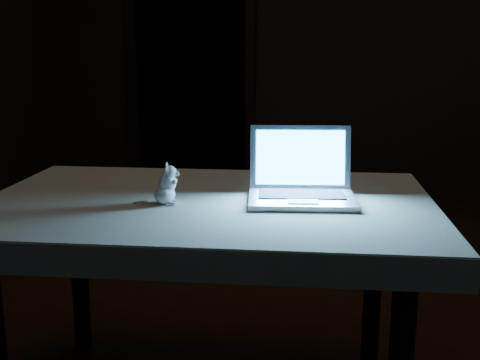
# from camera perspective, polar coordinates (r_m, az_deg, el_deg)

# --- Properties ---
(floor) EXTENTS (5.00, 5.00, 0.00)m
(floor) POSITION_cam_1_polar(r_m,az_deg,el_deg) (2.52, 4.53, -13.86)
(floor) COLOR black
(floor) RESTS_ON ground
(back_wall) EXTENTS (4.50, 0.04, 2.60)m
(back_wall) POSITION_cam_1_polar(r_m,az_deg,el_deg) (4.76, 8.56, 14.57)
(back_wall) COLOR black
(back_wall) RESTS_ON ground
(doorway) EXTENTS (1.06, 0.36, 2.13)m
(doorway) POSITION_cam_1_polar(r_m,az_deg,el_deg) (4.94, -4.67, 11.85)
(doorway) COLOR black
(doorway) RESTS_ON back_wall
(table) EXTENTS (1.32, 0.91, 0.67)m
(table) POSITION_cam_1_polar(r_m,az_deg,el_deg) (1.91, -2.97, -11.81)
(table) COLOR black
(table) RESTS_ON floor
(tablecloth) EXTENTS (1.48, 1.13, 0.08)m
(tablecloth) POSITION_cam_1_polar(r_m,az_deg,el_deg) (1.76, -5.11, -3.44)
(tablecloth) COLOR beige
(tablecloth) RESTS_ON table
(laptop) EXTENTS (0.35, 0.32, 0.21)m
(laptop) POSITION_cam_1_polar(r_m,az_deg,el_deg) (1.74, 5.95, 1.25)
(laptop) COLOR silver
(laptop) RESTS_ON tablecloth
(plush_mouse) EXTENTS (0.09, 0.09, 0.12)m
(plush_mouse) POSITION_cam_1_polar(r_m,az_deg,el_deg) (1.73, -7.19, -0.36)
(plush_mouse) COLOR silver
(plush_mouse) RESTS_ON tablecloth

